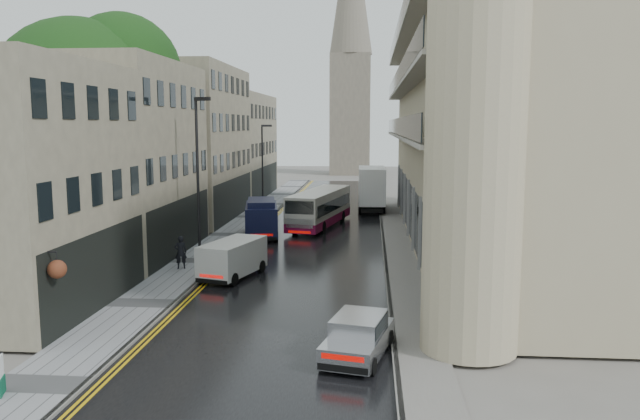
% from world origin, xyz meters
% --- Properties ---
extents(road, '(9.00, 85.00, 0.02)m').
position_xyz_m(road, '(0.00, 27.50, 0.01)').
color(road, black).
rests_on(road, ground).
extents(left_sidewalk, '(2.70, 85.00, 0.12)m').
position_xyz_m(left_sidewalk, '(-5.85, 27.50, 0.06)').
color(left_sidewalk, gray).
rests_on(left_sidewalk, ground).
extents(right_sidewalk, '(1.80, 85.00, 0.12)m').
position_xyz_m(right_sidewalk, '(5.40, 27.50, 0.06)').
color(right_sidewalk, slate).
rests_on(right_sidewalk, ground).
extents(old_shop_row, '(4.50, 56.00, 12.00)m').
position_xyz_m(old_shop_row, '(-9.45, 30.00, 6.00)').
color(old_shop_row, gray).
rests_on(old_shop_row, ground).
extents(modern_block, '(8.00, 40.00, 14.00)m').
position_xyz_m(modern_block, '(10.30, 26.00, 7.00)').
color(modern_block, tan).
rests_on(modern_block, ground).
extents(church_spire, '(6.40, 6.40, 40.00)m').
position_xyz_m(church_spire, '(0.50, 82.00, 20.00)').
color(church_spire, gray).
rests_on(church_spire, ground).
extents(tree_near, '(10.56, 10.56, 13.89)m').
position_xyz_m(tree_near, '(-12.50, 20.00, 6.95)').
color(tree_near, black).
rests_on(tree_near, ground).
extents(tree_far, '(9.24, 9.24, 12.46)m').
position_xyz_m(tree_far, '(-12.20, 33.00, 6.23)').
color(tree_far, black).
rests_on(tree_far, ground).
extents(cream_bus, '(4.18, 10.12, 2.69)m').
position_xyz_m(cream_bus, '(-1.63, 29.47, 1.37)').
color(cream_bus, beige).
rests_on(cream_bus, road).
extents(white_lorry, '(2.39, 7.50, 3.91)m').
position_xyz_m(white_lorry, '(2.78, 38.74, 1.98)').
color(white_lorry, white).
rests_on(white_lorry, road).
extents(silver_hatchback, '(2.47, 4.06, 1.42)m').
position_xyz_m(silver_hatchback, '(2.30, 4.62, 0.73)').
color(silver_hatchback, '#9F9FA3').
rests_on(silver_hatchback, road).
extents(white_van, '(2.89, 4.52, 1.89)m').
position_xyz_m(white_van, '(-4.30, 14.81, 0.97)').
color(white_van, silver).
rests_on(white_van, road).
extents(navy_van, '(2.97, 5.50, 2.66)m').
position_xyz_m(navy_van, '(-4.30, 25.49, 1.35)').
color(navy_van, black).
rests_on(navy_van, road).
extents(pedestrian, '(0.73, 0.60, 1.73)m').
position_xyz_m(pedestrian, '(-6.12, 17.21, 0.99)').
color(pedestrian, black).
rests_on(pedestrian, left_sidewalk).
extents(lamp_post_near, '(1.01, 0.58, 8.88)m').
position_xyz_m(lamp_post_near, '(-5.80, 19.65, 4.56)').
color(lamp_post_near, black).
rests_on(lamp_post_near, left_sidewalk).
extents(lamp_post_far, '(0.84, 0.51, 7.41)m').
position_xyz_m(lamp_post_far, '(-4.86, 34.83, 3.82)').
color(lamp_post_far, black).
rests_on(lamp_post_far, left_sidewalk).
extents(estate_sign, '(0.28, 0.64, 1.08)m').
position_xyz_m(estate_sign, '(-6.49, 1.81, 0.66)').
color(estate_sign, white).
rests_on(estate_sign, left_sidewalk).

